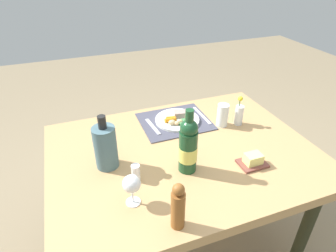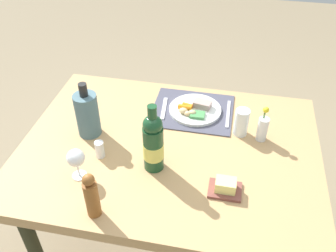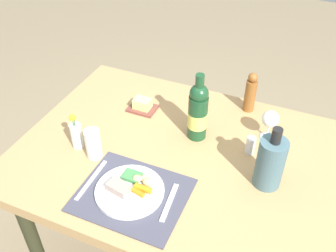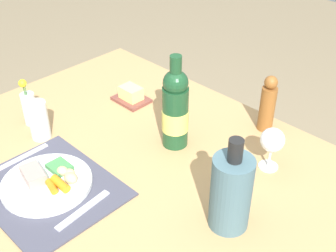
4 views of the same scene
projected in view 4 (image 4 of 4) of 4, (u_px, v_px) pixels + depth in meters
The scene contains 13 objects.
dining_table at pixel (137, 175), 1.42m from camera, with size 1.33×1.00×0.73m.
placemat at pixel (48, 189), 1.25m from camera, with size 0.40×0.34×0.01m, color #414250.
dinner_plate at pixel (48, 181), 1.25m from camera, with size 0.26×0.26×0.05m.
fork at pixel (16, 160), 1.35m from camera, with size 0.02×0.22×0.01m, color silver.
knife at pixel (83, 210), 1.17m from camera, with size 0.02×0.18×0.01m, color silver.
wine_glass at pixel (272, 141), 1.28m from camera, with size 0.07×0.07×0.14m.
pepper_mill at pixel (268, 105), 1.45m from camera, with size 0.05×0.05×0.20m.
butter_dish at pixel (131, 96), 1.65m from camera, with size 0.13×0.10×0.06m.
flower_vase at pixel (29, 107), 1.50m from camera, with size 0.05×0.05×0.18m.
cooler_bottle at pixel (231, 192), 1.09m from camera, with size 0.11×0.11×0.27m.
salt_shaker at pixel (231, 169), 1.27m from camera, with size 0.04×0.04×0.08m, color white.
wine_bottle at pixel (175, 109), 1.36m from camera, with size 0.09×0.09×0.32m.
water_tumbler at pixel (39, 122), 1.44m from camera, with size 0.06×0.06×0.13m.
Camera 4 is at (0.83, -0.70, 1.59)m, focal length 46.59 mm.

